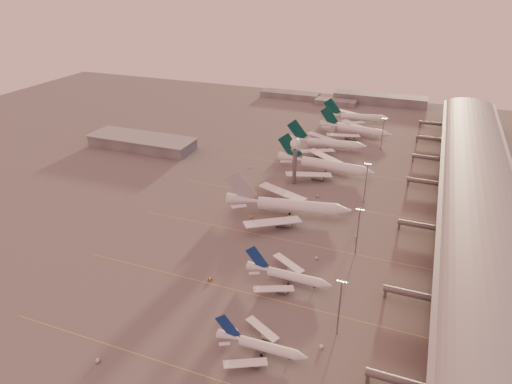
% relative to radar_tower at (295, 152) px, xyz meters
% --- Properties ---
extents(ground, '(700.00, 700.00, 0.00)m').
position_rel_radar_tower_xyz_m(ground, '(-5.00, -120.00, -20.95)').
color(ground, '#585555').
rests_on(ground, ground).
extents(taxiway_markings, '(180.00, 185.25, 0.02)m').
position_rel_radar_tower_xyz_m(taxiway_markings, '(25.00, -64.00, -20.94)').
color(taxiway_markings, '#D9C54C').
rests_on(taxiway_markings, ground).
extents(terminal, '(57.00, 362.00, 23.04)m').
position_rel_radar_tower_xyz_m(terminal, '(102.88, -9.91, -10.43)').
color(terminal, black).
rests_on(terminal, ground).
extents(hangar, '(82.00, 27.00, 8.50)m').
position_rel_radar_tower_xyz_m(hangar, '(-125.00, 20.00, -16.63)').
color(hangar, slate).
rests_on(hangar, ground).
extents(radar_tower, '(6.40, 6.40, 31.10)m').
position_rel_radar_tower_xyz_m(radar_tower, '(0.00, 0.00, 0.00)').
color(radar_tower, slate).
rests_on(radar_tower, ground).
extents(mast_a, '(3.60, 0.56, 25.00)m').
position_rel_radar_tower_xyz_m(mast_a, '(53.00, -120.00, -7.21)').
color(mast_a, slate).
rests_on(mast_a, ground).
extents(mast_b, '(3.60, 0.56, 25.00)m').
position_rel_radar_tower_xyz_m(mast_b, '(50.00, -65.00, -7.21)').
color(mast_b, slate).
rests_on(mast_b, ground).
extents(mast_c, '(3.60, 0.56, 25.00)m').
position_rel_radar_tower_xyz_m(mast_c, '(45.00, -10.00, -7.21)').
color(mast_c, slate).
rests_on(mast_c, ground).
extents(mast_d, '(3.60, 0.56, 25.00)m').
position_rel_radar_tower_xyz_m(mast_d, '(43.00, 80.00, -7.21)').
color(mast_d, slate).
rests_on(mast_d, ground).
extents(distant_horizon, '(165.00, 37.50, 9.00)m').
position_rel_radar_tower_xyz_m(distant_horizon, '(-2.38, 205.14, -17.06)').
color(distant_horizon, slate).
rests_on(distant_horizon, ground).
extents(narrowbody_near, '(34.17, 27.28, 13.35)m').
position_rel_radar_tower_xyz_m(narrowbody_near, '(30.22, -138.70, -18.25)').
color(narrowbody_near, white).
rests_on(narrowbody_near, ground).
extents(narrowbody_mid, '(38.65, 30.88, 15.11)m').
position_rel_radar_tower_xyz_m(narrowbody_mid, '(26.96, -97.40, -17.89)').
color(narrowbody_mid, white).
rests_on(narrowbody_mid, ground).
extents(widebody_white, '(68.50, 54.43, 24.27)m').
position_rel_radar_tower_xyz_m(widebody_white, '(8.86, -39.93, -16.74)').
color(widebody_white, white).
rests_on(widebody_white, ground).
extents(greentail_a, '(66.12, 53.27, 24.01)m').
position_rel_radar_tower_xyz_m(greentail_a, '(14.33, 23.00, -16.71)').
color(greentail_a, white).
rests_on(greentail_a, ground).
extents(greentail_b, '(59.16, 47.58, 21.50)m').
position_rel_radar_tower_xyz_m(greentail_b, '(5.26, 65.51, -17.15)').
color(greentail_b, white).
rests_on(greentail_b, ground).
extents(greentail_c, '(59.13, 47.52, 21.51)m').
position_rel_radar_tower_xyz_m(greentail_c, '(19.34, 104.60, -17.15)').
color(greentail_c, white).
rests_on(greentail_c, ground).
extents(greentail_d, '(56.60, 45.34, 20.69)m').
position_rel_radar_tower_xyz_m(greentail_d, '(14.27, 139.71, -17.29)').
color(greentail_d, white).
rests_on(greentail_d, ground).
extents(gsv_truck_a, '(6.60, 4.16, 2.51)m').
position_rel_radar_tower_xyz_m(gsv_truck_a, '(-20.30, -162.84, -19.67)').
color(gsv_truck_a, silver).
rests_on(gsv_truck_a, ground).
extents(gsv_catering_a, '(5.72, 2.90, 4.59)m').
position_rel_radar_tower_xyz_m(gsv_catering_a, '(49.55, -128.98, -18.65)').
color(gsv_catering_a, silver).
rests_on(gsv_catering_a, ground).
extents(gsv_tug_mid, '(3.69, 4.16, 1.02)m').
position_rel_radar_tower_xyz_m(gsv_tug_mid, '(-5.04, -107.91, -20.42)').
color(gsv_tug_mid, orange).
rests_on(gsv_tug_mid, ground).
extents(gsv_truck_b, '(6.23, 2.82, 2.43)m').
position_rel_radar_tower_xyz_m(gsv_truck_b, '(34.38, -75.81, -19.71)').
color(gsv_truck_b, silver).
rests_on(gsv_truck_b, ground).
extents(gsv_truck_c, '(6.14, 4.52, 2.35)m').
position_rel_radar_tower_xyz_m(gsv_truck_c, '(-8.34, -50.42, -19.75)').
color(gsv_truck_c, orange).
rests_on(gsv_truck_c, ground).
extents(gsv_catering_b, '(4.89, 3.60, 3.67)m').
position_rel_radar_tower_xyz_m(gsv_catering_b, '(48.13, -49.07, -19.11)').
color(gsv_catering_b, silver).
rests_on(gsv_catering_b, ground).
extents(gsv_tug_far, '(3.46, 3.68, 0.91)m').
position_rel_radar_tower_xyz_m(gsv_tug_far, '(18.62, -13.31, -20.48)').
color(gsv_tug_far, silver).
rests_on(gsv_tug_far, ground).
extents(gsv_truck_d, '(1.99, 4.96, 1.98)m').
position_rel_radar_tower_xyz_m(gsv_truck_d, '(-34.35, 13.24, -19.94)').
color(gsv_truck_d, silver).
rests_on(gsv_truck_d, ground).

